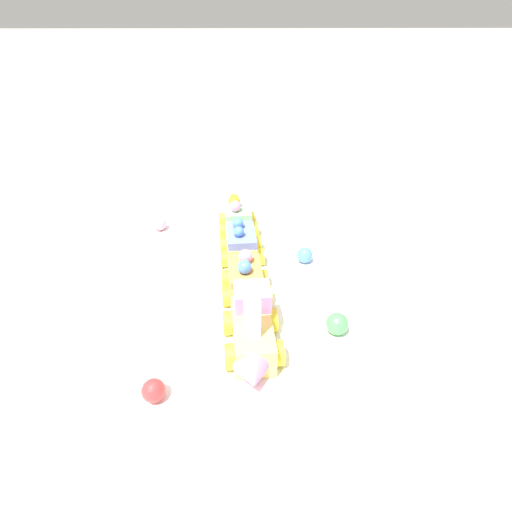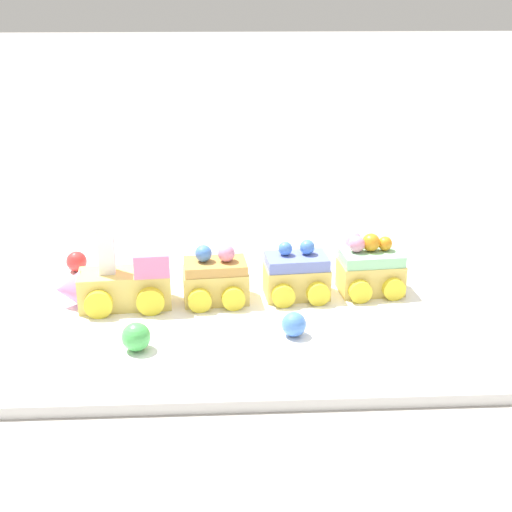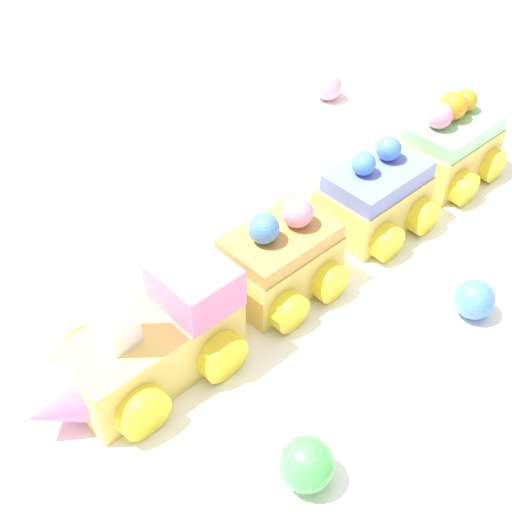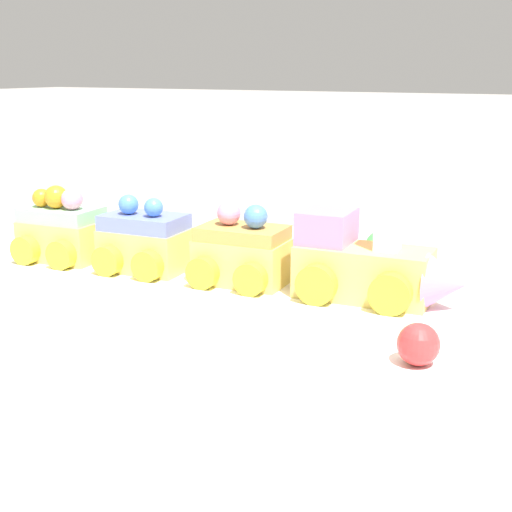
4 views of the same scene
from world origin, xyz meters
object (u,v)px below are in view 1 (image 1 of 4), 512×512
object	(u,v)px
cake_train_locomotive	(257,334)
gumball_red	(158,390)
gumball_blue	(308,255)
gumball_green	(341,324)
cake_car_mint	(240,218)
cake_car_caramel	(249,281)
cake_car_blueberry	(244,245)
gumball_pink	(162,224)

from	to	relation	value
cake_train_locomotive	gumball_red	distance (m)	0.13
gumball_blue	gumball_green	bearing A→B (deg)	8.14
cake_car_mint	gumball_red	world-z (taller)	cake_car_mint
cake_train_locomotive	cake_car_mint	world-z (taller)	cake_train_locomotive
cake_car_caramel	gumball_blue	world-z (taller)	cake_car_caramel
cake_car_caramel	cake_car_mint	distance (m)	0.19
cake_car_caramel	cake_car_blueberry	xyz separation A→B (m)	(-0.10, -0.01, -0.00)
gumball_blue	gumball_red	bearing A→B (deg)	-36.50
cake_car_mint	gumball_blue	xyz separation A→B (m)	(0.10, 0.11, -0.01)
gumball_blue	cake_car_mint	bearing A→B (deg)	-132.77
gumball_red	cake_car_caramel	bearing A→B (deg)	151.31
cake_car_caramel	gumball_pink	xyz separation A→B (m)	(-0.19, -0.16, -0.01)
cake_train_locomotive	cake_car_caramel	world-z (taller)	cake_train_locomotive
cake_car_mint	cake_train_locomotive	bearing A→B (deg)	0.10
cake_car_blueberry	gumball_pink	bearing A→B (deg)	-126.78
cake_train_locomotive	cake_car_caramel	distance (m)	0.11
cake_car_mint	gumball_pink	size ratio (longest dim) A/B	3.10
gumball_pink	gumball_blue	xyz separation A→B (m)	(0.11, 0.26, 0.00)
cake_car_blueberry	cake_car_mint	xyz separation A→B (m)	(-0.09, -0.01, 0.00)
cake_train_locomotive	gumball_red	xyz separation A→B (m)	(0.07, -0.11, -0.01)
gumball_blue	gumball_green	xyz separation A→B (m)	(0.16, 0.02, 0.00)
gumball_green	gumball_red	world-z (taller)	gumball_green
gumball_blue	gumball_red	size ratio (longest dim) A/B	1.00
cake_train_locomotive	cake_car_caramel	bearing A→B (deg)	-179.98
cake_car_blueberry	gumball_red	distance (m)	0.29
cake_car_caramel	gumball_green	size ratio (longest dim) A/B	2.63
gumball_pink	gumball_green	distance (m)	0.39
cake_car_blueberry	cake_car_mint	bearing A→B (deg)	-179.78
cake_car_blueberry	gumball_green	world-z (taller)	cake_car_blueberry
cake_car_caramel	gumball_green	bearing A→B (deg)	51.16
gumball_green	gumball_blue	bearing A→B (deg)	-171.86
cake_car_blueberry	gumball_pink	size ratio (longest dim) A/B	3.10
cake_train_locomotive	gumball_red	bearing A→B (deg)	-61.93
cake_car_blueberry	gumball_green	bearing A→B (deg)	31.03
gumball_green	cake_car_mint	bearing A→B (deg)	-153.09
cake_car_caramel	gumball_blue	bearing A→B (deg)	125.94
cake_car_blueberry	gumball_red	bearing A→B (deg)	-22.93
gumball_red	gumball_pink	bearing A→B (deg)	-170.32
cake_car_blueberry	gumball_blue	distance (m)	0.10
cake_car_mint	gumball_blue	world-z (taller)	cake_car_mint
cake_car_blueberry	gumball_blue	bearing A→B (deg)	77.92
cake_train_locomotive	cake_car_mint	size ratio (longest dim) A/B	1.72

